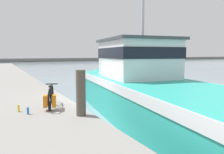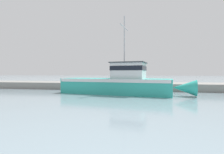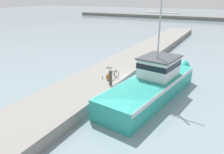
% 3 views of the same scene
% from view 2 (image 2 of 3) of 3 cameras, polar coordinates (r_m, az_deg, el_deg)
% --- Properties ---
extents(ground_plane, '(320.00, 320.00, 0.00)m').
position_cam_2_polar(ground_plane, '(22.15, 6.07, -4.89)').
color(ground_plane, gray).
extents(dock_pier, '(5.30, 80.00, 0.98)m').
position_cam_2_polar(dock_pier, '(25.86, 6.81, -2.92)').
color(dock_pier, gray).
rests_on(dock_pier, ground_plane).
extents(fishing_boat_main, '(5.41, 15.02, 8.86)m').
position_cam_2_polar(fishing_boat_main, '(20.02, 3.00, -1.74)').
color(fishing_boat_main, teal).
rests_on(fishing_boat_main, ground_plane).
extents(bicycle_touring, '(0.73, 1.72, 0.79)m').
position_cam_2_polar(bicycle_touring, '(24.31, 3.78, -1.16)').
color(bicycle_touring, black).
rests_on(bicycle_touring, dock_pier).
extents(mooring_post, '(0.29, 0.29, 1.41)m').
position_cam_2_polar(mooring_post, '(23.90, 0.32, -0.38)').
color(mooring_post, '#51473D').
rests_on(mooring_post, dock_pier).
extents(hose_coil, '(0.63, 0.63, 0.05)m').
position_cam_2_polar(hose_coil, '(26.12, 11.06, -1.76)').
color(hose_coil, black).
rests_on(hose_coil, dock_pier).
extents(water_bottle_by_bike, '(0.07, 0.07, 0.22)m').
position_cam_2_polar(water_bottle_by_bike, '(25.19, 2.97, -1.66)').
color(water_bottle_by_bike, blue).
rests_on(water_bottle_by_bike, dock_pier).
extents(water_bottle_on_curb, '(0.07, 0.07, 0.23)m').
position_cam_2_polar(water_bottle_on_curb, '(25.36, 4.10, -1.63)').
color(water_bottle_on_curb, yellow).
rests_on(water_bottle_on_curb, dock_pier).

